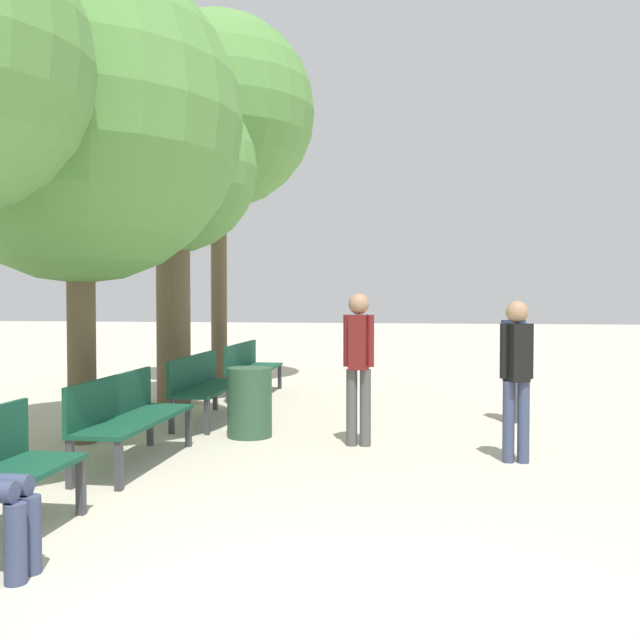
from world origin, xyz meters
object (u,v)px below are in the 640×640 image
(tree_row_3, at_px, (218,113))
(pedestrian_mid, at_px, (513,354))
(bench_row_1, at_px, (127,412))
(pedestrian_far, at_px, (359,359))
(bench_row_3, at_px, (250,364))
(tree_row_1, at_px, (79,121))
(trash_bin, at_px, (250,402))
(tree_row_2, at_px, (172,174))
(pedestrian_near, at_px, (516,370))
(bench_row_2, at_px, (204,382))

(tree_row_3, bearing_deg, pedestrian_mid, -34.29)
(bench_row_1, bearing_deg, pedestrian_far, 29.43)
(bench_row_3, xyz_separation_m, tree_row_3, (-0.95, 1.41, 4.57))
(tree_row_1, relative_size, trash_bin, 6.67)
(tree_row_1, relative_size, tree_row_2, 1.11)
(pedestrian_mid, xyz_separation_m, trash_bin, (-3.19, -1.42, -0.49))
(bench_row_1, relative_size, tree_row_1, 0.35)
(tree_row_2, distance_m, pedestrian_near, 6.32)
(bench_row_3, relative_size, pedestrian_mid, 1.21)
(trash_bin, bearing_deg, pedestrian_mid, 23.99)
(bench_row_3, bearing_deg, tree_row_3, 123.89)
(tree_row_1, distance_m, pedestrian_far, 4.11)
(bench_row_1, height_order, pedestrian_near, pedestrian_near)
(pedestrian_mid, height_order, trash_bin, pedestrian_mid)
(bench_row_1, height_order, tree_row_2, tree_row_2)
(tree_row_3, distance_m, pedestrian_mid, 7.35)
(pedestrian_mid, bearing_deg, bench_row_2, -173.18)
(bench_row_2, distance_m, pedestrian_far, 2.55)
(bench_row_2, height_order, tree_row_3, tree_row_3)
(bench_row_2, xyz_separation_m, trash_bin, (0.85, -0.94, -0.11))
(bench_row_2, height_order, pedestrian_far, pedestrian_far)
(pedestrian_near, height_order, pedestrian_far, pedestrian_far)
(bench_row_1, distance_m, trash_bin, 1.77)
(tree_row_2, bearing_deg, pedestrian_mid, -10.83)
(tree_row_1, xyz_separation_m, tree_row_3, (0.00, 5.42, 1.46))
(tree_row_1, distance_m, tree_row_2, 2.97)
(bench_row_3, bearing_deg, pedestrian_mid, -26.23)
(tree_row_1, xyz_separation_m, pedestrian_mid, (4.99, 2.01, -2.73))
(tree_row_1, height_order, pedestrian_far, tree_row_1)
(bench_row_1, bearing_deg, bench_row_2, 90.00)
(bench_row_2, height_order, tree_row_1, tree_row_1)
(tree_row_1, height_order, tree_row_2, tree_row_1)
(bench_row_3, bearing_deg, pedestrian_near, -48.41)
(pedestrian_mid, bearing_deg, trash_bin, -156.01)
(tree_row_2, bearing_deg, pedestrian_near, -34.36)
(tree_row_1, relative_size, pedestrian_near, 3.38)
(tree_row_3, relative_size, trash_bin, 8.44)
(tree_row_3, height_order, pedestrian_far, tree_row_3)
(pedestrian_near, distance_m, pedestrian_mid, 2.31)
(bench_row_2, distance_m, tree_row_1, 3.59)
(bench_row_2, xyz_separation_m, pedestrian_near, (3.81, -1.81, 0.41))
(pedestrian_mid, distance_m, pedestrian_far, 2.55)
(bench_row_3, bearing_deg, trash_bin, -75.95)
(tree_row_2, distance_m, trash_bin, 4.32)
(tree_row_3, bearing_deg, bench_row_3, -56.11)
(pedestrian_near, relative_size, pedestrian_far, 0.96)
(pedestrian_near, distance_m, trash_bin, 3.12)
(tree_row_2, relative_size, tree_row_3, 0.71)
(tree_row_2, xyz_separation_m, tree_row_3, (0.00, 2.45, 1.55))
(tree_row_3, bearing_deg, pedestrian_far, -58.70)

